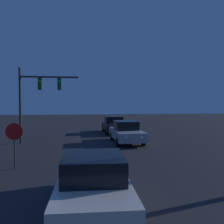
{
  "coord_description": "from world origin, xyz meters",
  "views": [
    {
      "loc": [
        -1.94,
        0.75,
        3.11
      ],
      "look_at": [
        0.0,
        13.89,
        2.54
      ],
      "focal_mm": 40.0,
      "sensor_mm": 36.0,
      "label": 1
    }
  ],
  "objects_px": {
    "car_mid": "(126,132)",
    "car_far": "(114,125)",
    "car_near": "(93,182)",
    "traffic_signal_mast": "(36,93)",
    "stop_sign": "(14,137)"
  },
  "relations": [
    {
      "from": "car_mid",
      "to": "car_far",
      "type": "height_order",
      "value": "same"
    },
    {
      "from": "car_near",
      "to": "traffic_signal_mast",
      "type": "xyz_separation_m",
      "value": [
        -3.39,
        12.16,
        2.95
      ]
    },
    {
      "from": "car_near",
      "to": "car_far",
      "type": "bearing_deg",
      "value": 82.07
    },
    {
      "from": "car_near",
      "to": "car_mid",
      "type": "distance_m",
      "value": 11.82
    },
    {
      "from": "car_mid",
      "to": "car_far",
      "type": "relative_size",
      "value": 1.0
    },
    {
      "from": "car_near",
      "to": "stop_sign",
      "type": "xyz_separation_m",
      "value": [
        -3.25,
        4.78,
        0.7
      ]
    },
    {
      "from": "car_far",
      "to": "car_mid",
      "type": "bearing_deg",
      "value": 91.03
    },
    {
      "from": "car_near",
      "to": "traffic_signal_mast",
      "type": "relative_size",
      "value": 0.88
    },
    {
      "from": "car_mid",
      "to": "car_near",
      "type": "bearing_deg",
      "value": 73.49
    },
    {
      "from": "car_far",
      "to": "traffic_signal_mast",
      "type": "relative_size",
      "value": 0.87
    },
    {
      "from": "car_mid",
      "to": "stop_sign",
      "type": "bearing_deg",
      "value": 44.8
    },
    {
      "from": "car_far",
      "to": "car_near",
      "type": "bearing_deg",
      "value": 79.88
    },
    {
      "from": "stop_sign",
      "to": "car_far",
      "type": "bearing_deg",
      "value": 62.46
    },
    {
      "from": "car_mid",
      "to": "car_far",
      "type": "bearing_deg",
      "value": -89.81
    },
    {
      "from": "car_near",
      "to": "stop_sign",
      "type": "relative_size",
      "value": 2.33
    }
  ]
}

